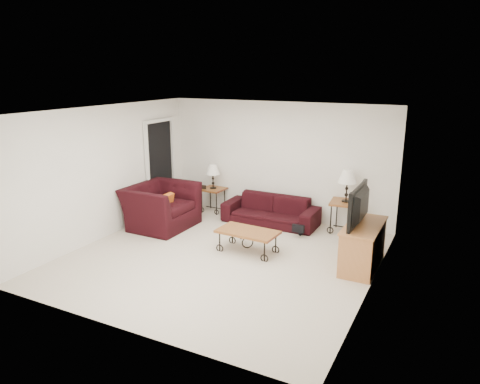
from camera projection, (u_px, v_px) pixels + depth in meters
name	position (u px, v px, depth m)	size (l,w,h in m)	color
ground	(222.00, 257.00, 7.72)	(5.00, 5.00, 0.00)	beige
wall_back	(278.00, 161.00, 9.55)	(5.00, 0.02, 2.50)	white
wall_front	(117.00, 235.00, 5.24)	(5.00, 0.02, 2.50)	white
wall_left	(106.00, 172.00, 8.48)	(0.02, 5.00, 2.50)	white
wall_right	(376.00, 208.00, 6.30)	(0.02, 5.00, 2.50)	white
ceiling	(220.00, 111.00, 7.07)	(5.00, 5.00, 0.00)	white
doorway	(160.00, 168.00, 9.95)	(0.08, 0.94, 2.04)	black
sofa	(271.00, 210.00, 9.36)	(1.98, 0.78, 0.58)	black
side_table_left	(213.00, 200.00, 10.17)	(0.50, 0.50, 0.55)	#8D5E23
side_table_right	(345.00, 217.00, 8.85)	(0.58, 0.58, 0.63)	#8D5E23
lamp_left	(213.00, 177.00, 10.03)	(0.31, 0.31, 0.55)	black
lamp_right	(347.00, 186.00, 8.68)	(0.36, 0.36, 0.63)	black
photo_frame_left	(204.00, 187.00, 10.02)	(0.11, 0.01, 0.09)	black
photo_frame_right	(352.00, 202.00, 8.56)	(0.13, 0.02, 0.11)	black
coffee_table	(248.00, 241.00, 7.91)	(1.06, 0.58, 0.40)	#8D5E23
armchair	(161.00, 206.00, 9.14)	(1.34, 1.17, 0.87)	black
throw_pillow	(165.00, 204.00, 9.01)	(0.39, 0.10, 0.39)	orange
tv_stand	(363.00, 246.00, 7.27)	(0.51, 1.22, 0.73)	#BD7946
television	(365.00, 206.00, 7.10)	(1.09, 0.14, 0.63)	black
backpack	(300.00, 225.00, 8.67)	(0.36, 0.27, 0.46)	black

